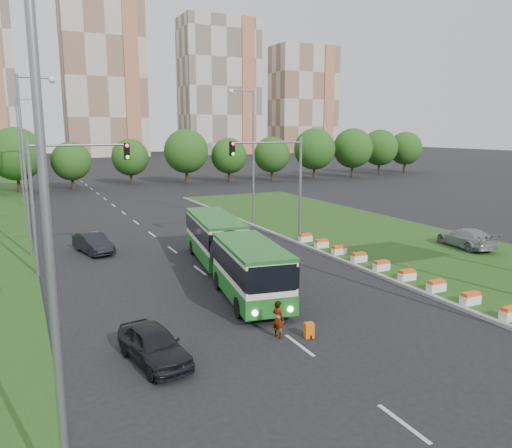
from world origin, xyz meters
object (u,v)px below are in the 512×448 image
traffic_mast_left (61,184)px  car_left_far (93,243)px  pedestrian (278,319)px  articulated_bus (227,251)px  shopping_trolley (309,330)px  traffic_mast_median (281,173)px  car_median (466,238)px  car_left_near (154,345)px

traffic_mast_left → car_left_far: bearing=64.3°
pedestrian → articulated_bus: bearing=-29.2°
articulated_bus → car_left_far: size_ratio=3.71×
shopping_trolley → car_left_far: bearing=119.5°
traffic_mast_left → articulated_bus: bearing=-31.0°
traffic_mast_median → articulated_bus: (-6.79, -6.02, -3.76)m
car_median → car_left_far: bearing=-15.1°
pedestrian → shopping_trolley: bearing=-136.7°
articulated_bus → pedestrian: size_ratio=9.94×
car_left_near → car_median: (24.71, 7.92, 0.17)m
articulated_bus → pedestrian: 9.06m
car_left_near → car_median: 25.95m
traffic_mast_median → shopping_trolley: traffic_mast_median is taller
traffic_mast_left → car_left_near: size_ratio=1.99×
car_left_near → shopping_trolley: car_left_near is taller
articulated_bus → car_left_far: bearing=132.0°
traffic_mast_left → shopping_trolley: (8.13, -14.51, -5.04)m
car_left_far → shopping_trolley: bearing=-86.7°
car_left_near → shopping_trolley: bearing=-14.8°
pedestrian → car_left_far: bearing=-5.6°
articulated_bus → car_left_near: size_ratio=3.92×
traffic_mast_median → pedestrian: size_ratio=5.04×
traffic_mast_median → traffic_mast_left: bearing=-176.2°
traffic_mast_median → car_median: (11.34, -7.03, -4.49)m
traffic_mast_left → car_median: traffic_mast_left is taller
car_left_near → pedestrian: (5.20, 0.01, 0.11)m
traffic_mast_median → car_left_near: traffic_mast_median is taller
car_left_near → pedestrian: bearing=-9.6°
car_left_near → pedestrian: pedestrian is taller
car_left_far → shopping_trolley: (6.00, -18.94, -0.39)m
articulated_bus → shopping_trolley: 9.58m
car_median → articulated_bus: bearing=4.9°
car_median → shopping_trolley: car_median is taller
car_median → pedestrian: bearing=30.2°
traffic_mast_median → traffic_mast_left: (-15.16, -1.00, 0.00)m
car_left_far → traffic_mast_left: bearing=-130.0°
car_left_near → shopping_trolley: (6.35, -0.56, -0.37)m
pedestrian → shopping_trolley: pedestrian is taller
car_median → shopping_trolley: 20.24m
car_left_far → car_left_near: bearing=-105.3°
car_median → pedestrian: (-19.52, -7.92, -0.06)m
pedestrian → shopping_trolley: size_ratio=2.52×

